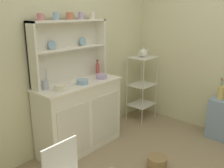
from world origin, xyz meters
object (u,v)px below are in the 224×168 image
bakers_rack (142,82)px  flower_vase (221,92)px  utensil_jar (45,84)px  bowl_mixing_large (60,87)px  floor_basket (157,162)px  jam_bottle (98,69)px  hutch_shelf_unit (68,46)px  hutch_cabinet (80,115)px  porcelain_teapot (143,53)px  cup_rose_0 (40,17)px

bakers_rack → flower_vase: size_ratio=3.27×
utensil_jar → flower_vase: size_ratio=0.73×
bowl_mixing_large → utensil_jar: utensil_jar is taller
utensil_jar → flower_vase: 2.36m
floor_basket → jam_bottle: bearing=82.7°
hutch_shelf_unit → jam_bottle: (0.43, -0.08, -0.35)m
flower_vase → jam_bottle: bearing=129.2°
hutch_shelf_unit → jam_bottle: size_ratio=4.91×
floor_basket → utensil_jar: size_ratio=0.98×
floor_basket → flower_vase: flower_vase is taller
hutch_cabinet → hutch_shelf_unit: size_ratio=1.07×
hutch_cabinet → jam_bottle: (0.43, 0.09, 0.53)m
bakers_rack → flower_vase: bearing=-80.9°
bakers_rack → floor_basket: size_ratio=4.59×
utensil_jar → porcelain_teapot: porcelain_teapot is taller
jam_bottle → porcelain_teapot: bearing=-8.6°
cup_rose_0 → utensil_jar: size_ratio=0.36×
porcelain_teapot → bakers_rack: bearing=0.0°
cup_rose_0 → bowl_mixing_large: (0.05, -0.20, -0.76)m
bowl_mixing_large → flower_vase: bowl_mixing_large is taller
floor_basket → cup_rose_0: (-0.68, 1.13, 1.63)m
cup_rose_0 → flower_vase: bearing=-35.7°
floor_basket → bowl_mixing_large: (-0.62, 0.93, 0.86)m
jam_bottle → porcelain_teapot: size_ratio=0.99×
bakers_rack → hutch_shelf_unit: bearing=170.8°
hutch_cabinet → flower_vase: size_ratio=3.58×
porcelain_teapot → floor_basket: bearing=-137.1°
hutch_cabinet → hutch_shelf_unit: hutch_shelf_unit is taller
hutch_shelf_unit → porcelain_teapot: (1.32, -0.21, -0.22)m
hutch_cabinet → cup_rose_0: cup_rose_0 is taller
jam_bottle → hutch_cabinet: bearing=-168.6°
floor_basket → cup_rose_0: cup_rose_0 is taller
bowl_mixing_large → porcelain_teapot: (1.66, 0.02, 0.19)m
bowl_mixing_large → jam_bottle: 0.78m
bakers_rack → utensil_jar: size_ratio=4.49×
cup_rose_0 → porcelain_teapot: cup_rose_0 is taller
cup_rose_0 → utensil_jar: bearing=-129.4°
hutch_shelf_unit → porcelain_teapot: 1.35m
floor_basket → utensil_jar: bearing=123.3°
floor_basket → bowl_mixing_large: 1.42m
cup_rose_0 → bowl_mixing_large: cup_rose_0 is taller
bowl_mixing_large → utensil_jar: 0.18m
hutch_cabinet → jam_bottle: size_ratio=5.25×
bakers_rack → jam_bottle: 0.97m
hutch_shelf_unit → bowl_mixing_large: hutch_shelf_unit is taller
cup_rose_0 → utensil_jar: 0.74m
cup_rose_0 → hutch_shelf_unit: bearing=6.3°
hutch_cabinet → flower_vase: 1.97m
cup_rose_0 → porcelain_teapot: size_ratio=0.38×
hutch_shelf_unit → floor_basket: 1.75m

